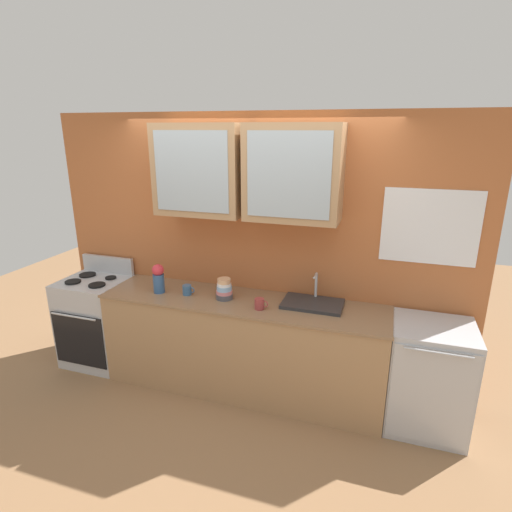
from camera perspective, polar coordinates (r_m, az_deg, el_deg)
The scene contains 10 objects.
ground_plane at distance 4.21m, azimuth -1.85°, elevation -17.74°, with size 10.00×10.00×0.00m, color #936B47.
back_wall_unit at distance 3.82m, azimuth -0.52°, elevation 3.80°, with size 4.08×0.48×2.56m.
counter at distance 3.96m, azimuth -1.92°, elevation -12.28°, with size 2.64×0.63×0.92m.
stove_range at distance 4.71m, azimuth -21.15°, elevation -8.33°, with size 0.65×0.62×1.10m.
sink_faucet at distance 3.68m, azimuth 7.86°, elevation -6.48°, with size 0.53×0.34×0.26m.
bowl_stack at distance 3.77m, azimuth -4.42°, elevation -4.68°, with size 0.16×0.16×0.19m.
vase at distance 3.99m, azimuth -13.37°, elevation -2.98°, with size 0.11×0.11×0.28m.
cup_near_sink at distance 3.57m, azimuth 0.50°, elevation -6.65°, with size 0.12×0.09×0.09m.
cup_near_bowls at distance 3.92m, azimuth -9.51°, elevation -4.66°, with size 0.12×0.08×0.09m.
dishwasher at distance 3.80m, azimuth 22.78°, elevation -15.20°, with size 0.63×0.61×0.92m.
Camera 1 is at (1.19, -3.23, 2.42)m, focal length 28.85 mm.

